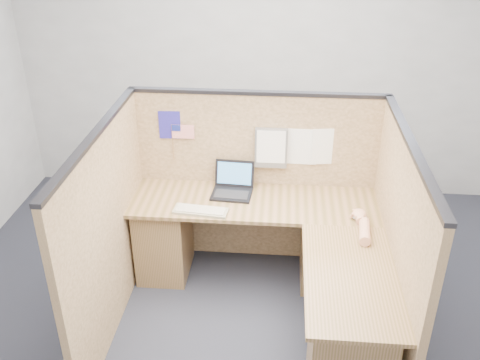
# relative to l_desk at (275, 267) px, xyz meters

# --- Properties ---
(floor) EXTENTS (5.00, 5.00, 0.00)m
(floor) POSITION_rel_l_desk_xyz_m (-0.18, -0.29, -0.39)
(floor) COLOR #1F232C
(floor) RESTS_ON ground
(wall_back) EXTENTS (5.00, 0.00, 5.00)m
(wall_back) POSITION_rel_l_desk_xyz_m (-0.18, 1.96, 1.01)
(wall_back) COLOR #999C9E
(wall_back) RESTS_ON floor
(cubicle_partitions) EXTENTS (2.06, 1.83, 1.53)m
(cubicle_partitions) POSITION_rel_l_desk_xyz_m (-0.18, 0.14, 0.38)
(cubicle_partitions) COLOR brown
(cubicle_partitions) RESTS_ON floor
(l_desk) EXTENTS (1.95, 1.75, 0.73)m
(l_desk) POSITION_rel_l_desk_xyz_m (0.00, 0.00, 0.00)
(l_desk) COLOR brown
(l_desk) RESTS_ON floor
(laptop) EXTENTS (0.33, 0.33, 0.23)m
(laptop) POSITION_rel_l_desk_xyz_m (-0.37, 0.53, 0.39)
(laptop) COLOR black
(laptop) RESTS_ON l_desk
(keyboard) EXTENTS (0.43, 0.18, 0.03)m
(keyboard) POSITION_rel_l_desk_xyz_m (-0.58, 0.19, 0.35)
(keyboard) COLOR gray
(keyboard) RESTS_ON l_desk
(mouse) EXTENTS (0.13, 0.10, 0.05)m
(mouse) POSITION_rel_l_desk_xyz_m (0.61, 0.19, 0.36)
(mouse) COLOR silver
(mouse) RESTS_ON l_desk
(hand_forearm) EXTENTS (0.12, 0.42, 0.09)m
(hand_forearm) POSITION_rel_l_desk_xyz_m (0.62, 0.04, 0.38)
(hand_forearm) COLOR tan
(hand_forearm) RESTS_ON l_desk
(blue_poster) EXTENTS (0.18, 0.01, 0.23)m
(blue_poster) POSITION_rel_l_desk_xyz_m (-0.89, 0.68, 0.84)
(blue_poster) COLOR navy
(blue_poster) RESTS_ON cubicle_partitions
(american_flag) EXTENTS (0.18, 0.01, 0.32)m
(american_flag) POSITION_rel_l_desk_xyz_m (-0.80, 0.67, 0.78)
(american_flag) COLOR olive
(american_flag) RESTS_ON cubicle_partitions
(file_holder) EXTENTS (0.26, 0.05, 0.33)m
(file_holder) POSITION_rel_l_desk_xyz_m (-0.07, 0.66, 0.68)
(file_holder) COLOR slate
(file_holder) RESTS_ON cubicle_partitions
(paper_left) EXTENTS (0.24, 0.01, 0.31)m
(paper_left) POSITION_rel_l_desk_xyz_m (0.18, 0.68, 0.69)
(paper_left) COLOR white
(paper_left) RESTS_ON cubicle_partitions
(paper_right) EXTENTS (0.24, 0.04, 0.31)m
(paper_right) POSITION_rel_l_desk_xyz_m (0.38, 0.68, 0.70)
(paper_right) COLOR white
(paper_right) RESTS_ON cubicle_partitions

